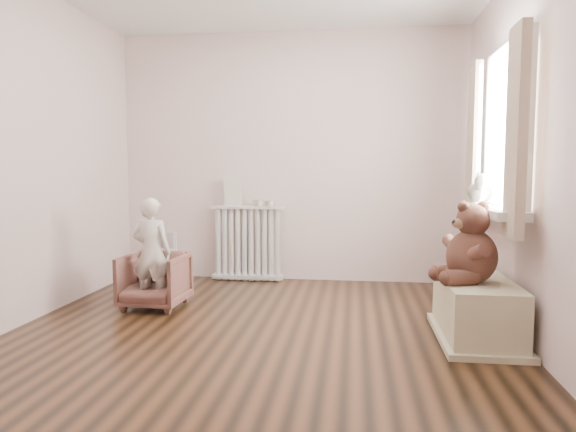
# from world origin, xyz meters

# --- Properties ---
(floor) EXTENTS (3.60, 3.60, 0.01)m
(floor) POSITION_xyz_m (0.00, 0.00, 0.00)
(floor) COLOR black
(floor) RESTS_ON ground
(back_wall) EXTENTS (3.60, 0.02, 2.60)m
(back_wall) POSITION_xyz_m (0.00, 1.80, 1.30)
(back_wall) COLOR silver
(back_wall) RESTS_ON ground
(front_wall) EXTENTS (3.60, 0.02, 2.60)m
(front_wall) POSITION_xyz_m (0.00, -1.80, 1.30)
(front_wall) COLOR silver
(front_wall) RESTS_ON ground
(left_wall) EXTENTS (0.02, 3.60, 2.60)m
(left_wall) POSITION_xyz_m (-1.80, 0.00, 1.30)
(left_wall) COLOR silver
(left_wall) RESTS_ON ground
(right_wall) EXTENTS (0.02, 3.60, 2.60)m
(right_wall) POSITION_xyz_m (1.80, 0.00, 1.30)
(right_wall) COLOR silver
(right_wall) RESTS_ON ground
(window) EXTENTS (0.03, 0.90, 1.10)m
(window) POSITION_xyz_m (1.76, 0.30, 1.45)
(window) COLOR white
(window) RESTS_ON right_wall
(window_sill) EXTENTS (0.22, 1.10, 0.06)m
(window_sill) POSITION_xyz_m (1.67, 0.30, 0.87)
(window_sill) COLOR silver
(window_sill) RESTS_ON right_wall
(curtain_left) EXTENTS (0.06, 0.26, 1.30)m
(curtain_left) POSITION_xyz_m (1.65, -0.27, 1.39)
(curtain_left) COLOR #C2AD90
(curtain_left) RESTS_ON right_wall
(curtain_right) EXTENTS (0.06, 0.26, 1.30)m
(curtain_right) POSITION_xyz_m (1.65, 0.87, 1.39)
(curtain_right) COLOR #C2AD90
(curtain_right) RESTS_ON right_wall
(radiator) EXTENTS (0.75, 0.14, 0.79)m
(radiator) POSITION_xyz_m (-0.44, 1.68, 0.39)
(radiator) COLOR silver
(radiator) RESTS_ON floor
(paper_doll) EXTENTS (0.18, 0.02, 0.31)m
(paper_doll) POSITION_xyz_m (-0.59, 1.68, 0.95)
(paper_doll) COLOR beige
(paper_doll) RESTS_ON radiator
(tin_a) EXTENTS (0.11, 0.11, 0.06)m
(tin_a) POSITION_xyz_m (-0.32, 1.68, 0.83)
(tin_a) COLOR #A59E8C
(tin_a) RESTS_ON radiator
(tin_b) EXTENTS (0.09, 0.09, 0.05)m
(tin_b) POSITION_xyz_m (-0.20, 1.68, 0.82)
(tin_b) COLOR #A59E8C
(tin_b) RESTS_ON radiator
(toy_vanity) EXTENTS (0.32, 0.23, 0.50)m
(toy_vanity) POSITION_xyz_m (-1.32, 1.65, 0.28)
(toy_vanity) COLOR silver
(toy_vanity) RESTS_ON floor
(armchair) EXTENTS (0.52, 0.53, 0.47)m
(armchair) POSITION_xyz_m (-1.00, 0.51, 0.23)
(armchair) COLOR brown
(armchair) RESTS_ON floor
(child) EXTENTS (0.35, 0.23, 0.92)m
(child) POSITION_xyz_m (-1.00, 0.46, 0.48)
(child) COLOR silver
(child) RESTS_ON armchair
(toy_bench) EXTENTS (0.46, 0.87, 0.41)m
(toy_bench) POSITION_xyz_m (1.52, 0.02, 0.20)
(toy_bench) COLOR beige
(toy_bench) RESTS_ON floor
(teddy_bear) EXTENTS (0.52, 0.45, 0.54)m
(teddy_bear) POSITION_xyz_m (1.46, -0.03, 0.67)
(teddy_bear) COLOR #3A1F16
(teddy_bear) RESTS_ON toy_bench
(plush_cat) EXTENTS (0.27, 0.33, 0.24)m
(plush_cat) POSITION_xyz_m (1.66, 0.67, 1.00)
(plush_cat) COLOR gray
(plush_cat) RESTS_ON window_sill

